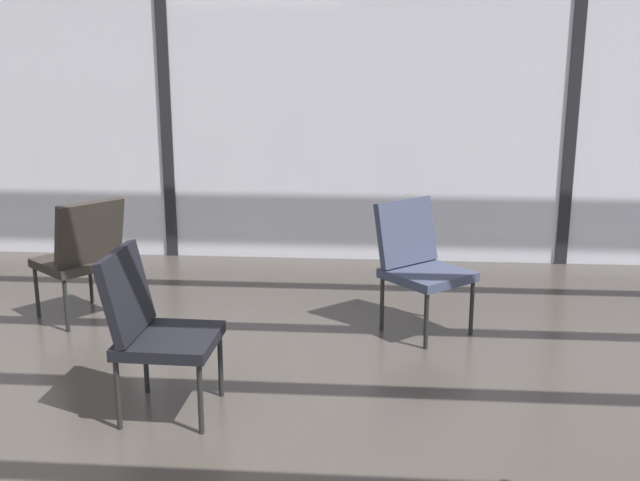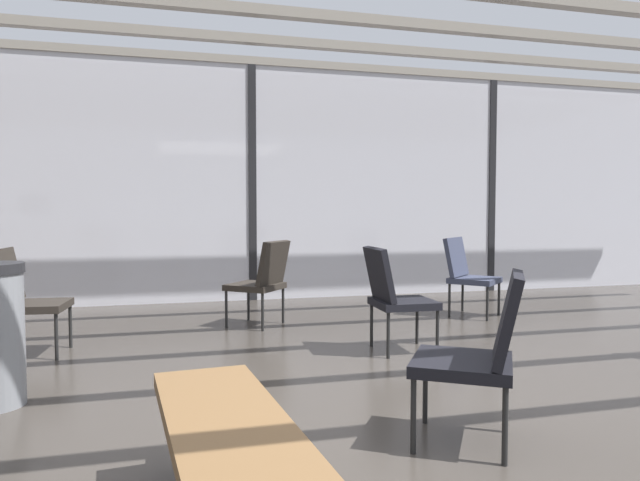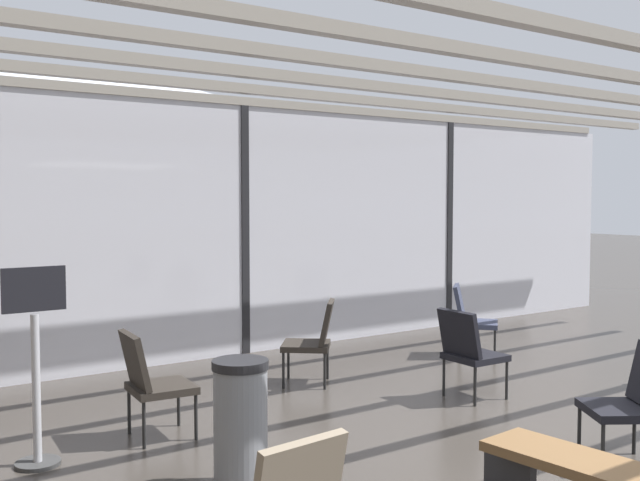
% 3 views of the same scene
% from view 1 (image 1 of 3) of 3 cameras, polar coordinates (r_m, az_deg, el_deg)
% --- Properties ---
extents(glass_curtain_wall, '(14.00, 0.08, 3.05)m').
position_cam_1_polar(glass_curtain_wall, '(6.92, -11.51, 11.28)').
color(glass_curtain_wall, silver).
rests_on(glass_curtain_wall, ground).
extents(window_mullion_1, '(0.10, 0.12, 3.05)m').
position_cam_1_polar(window_mullion_1, '(6.92, -11.51, 11.28)').
color(window_mullion_1, black).
rests_on(window_mullion_1, ground).
extents(window_mullion_2, '(0.10, 0.12, 3.05)m').
position_cam_1_polar(window_mullion_2, '(6.85, 18.50, 10.81)').
color(window_mullion_2, black).
rests_on(window_mullion_2, ground).
extents(parked_airplane, '(13.36, 4.22, 4.22)m').
position_cam_1_polar(parked_airplane, '(12.57, -8.01, 15.35)').
color(parked_airplane, silver).
rests_on(parked_airplane, ground).
extents(lounge_chair_1, '(0.71, 0.70, 0.87)m').
position_cam_1_polar(lounge_chair_1, '(5.47, -17.46, -0.82)').
color(lounge_chair_1, '#28231E').
rests_on(lounge_chair_1, ground).
extents(lounge_chair_4, '(0.54, 0.50, 0.87)m').
position_cam_1_polar(lounge_chair_4, '(3.99, -12.54, -6.04)').
color(lounge_chair_4, black).
rests_on(lounge_chair_4, ground).
extents(lounge_chair_7, '(0.71, 0.71, 0.87)m').
position_cam_1_polar(lounge_chair_7, '(5.10, 7.43, -1.34)').
color(lounge_chair_7, '#33384C').
rests_on(lounge_chair_7, ground).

